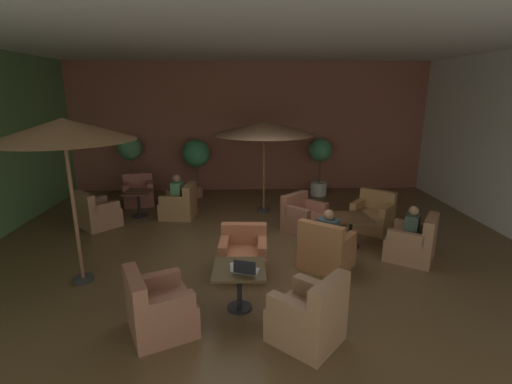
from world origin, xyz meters
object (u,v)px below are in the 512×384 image
(armchair_front_right_north, at_px, (413,243))
(armchair_front_right_west, at_px, (326,251))
(armchair_front_left_north, at_px, (243,255))
(cafe_table_front_right, at_px, (351,224))
(cafe_table_front_left, at_px, (239,276))
(armchair_front_right_south, at_px, (303,218))
(potted_tree_left_corner, at_px, (196,156))
(open_laptop, at_px, (246,269))
(patron_blue_shirt, at_px, (412,224))
(patron_with_friend, at_px, (328,229))
(potted_tree_mid_right, at_px, (131,156))
(patron_by_window, at_px, (177,189))
(potted_tree_mid_left, at_px, (320,159))
(cafe_table_mid_center, at_px, (138,198))
(armchair_front_right_east, at_px, (372,216))
(armchair_front_left_east, at_px, (158,309))
(armchair_mid_center_north, at_px, (139,193))
(iced_drink_cup, at_px, (233,267))
(patio_umbrella_tall_red, at_px, (63,131))
(armchair_mid_center_south, at_px, (180,205))
(armchair_front_left_south, at_px, (309,317))
(armchair_mid_center_east, at_px, (97,214))
(patio_umbrella_center_beige, at_px, (264,128))

(armchair_front_right_north, height_order, armchair_front_right_west, armchair_front_right_west)
(armchair_front_left_north, distance_m, cafe_table_front_right, 2.35)
(cafe_table_front_left, relative_size, armchair_front_right_north, 0.68)
(armchair_front_right_south, height_order, potted_tree_left_corner, potted_tree_left_corner)
(armchair_front_left_north, relative_size, open_laptop, 2.29)
(cafe_table_front_left, height_order, potted_tree_left_corner, potted_tree_left_corner)
(potted_tree_left_corner, relative_size, patron_blue_shirt, 2.80)
(cafe_table_front_right, distance_m, patron_with_friend, 1.14)
(armchair_front_left_north, xyz_separation_m, armchair_front_right_north, (3.10, 0.33, 0.02))
(armchair_front_right_south, bearing_deg, armchair_front_right_west, -86.85)
(potted_tree_mid_right, height_order, patron_by_window, potted_tree_mid_right)
(potted_tree_left_corner, bearing_deg, potted_tree_mid_left, 0.67)
(cafe_table_front_right, xyz_separation_m, cafe_table_mid_center, (-4.69, 2.05, -0.02))
(armchair_front_right_east, bearing_deg, armchair_front_left_east, -139.01)
(armchair_mid_center_north, distance_m, potted_tree_left_corner, 1.90)
(armchair_front_right_north, bearing_deg, armchair_mid_center_north, 148.00)
(armchair_front_right_north, relative_size, armchair_front_right_east, 1.01)
(potted_tree_mid_right, bearing_deg, cafe_table_front_left, -62.71)
(armchair_front_right_east, distance_m, iced_drink_cup, 4.34)
(patio_umbrella_tall_red, distance_m, potted_tree_left_corner, 5.29)
(cafe_table_front_left, relative_size, cafe_table_mid_center, 1.10)
(patron_with_friend, bearing_deg, patron_blue_shirt, 9.54)
(cafe_table_front_right, distance_m, armchair_mid_center_south, 4.14)
(patron_by_window, bearing_deg, armchair_mid_center_north, 137.99)
(patron_blue_shirt, bearing_deg, potted_tree_mid_left, 99.99)
(armchair_front_left_east, distance_m, cafe_table_front_right, 4.15)
(armchair_front_left_south, height_order, patron_with_friend, patron_with_friend)
(armchair_mid_center_north, bearing_deg, armchair_front_right_north, -32.00)
(armchair_mid_center_south, bearing_deg, iced_drink_cup, -71.53)
(armchair_front_left_east, bearing_deg, armchair_mid_center_east, 119.25)
(cafe_table_front_right, height_order, armchair_mid_center_north, armchair_mid_center_north)
(patio_umbrella_center_beige, bearing_deg, patron_by_window, -170.11)
(armchair_front_left_south, bearing_deg, patio_umbrella_center_beige, 92.53)
(armchair_front_right_east, relative_size, armchair_front_right_south, 0.98)
(patio_umbrella_tall_red, xyz_separation_m, potted_tree_mid_right, (-0.61, 5.25, -1.25))
(armchair_mid_center_east, distance_m, armchair_mid_center_south, 1.87)
(cafe_table_front_left, xyz_separation_m, armchair_mid_center_east, (-3.23, 3.45, -0.19))
(armchair_front_left_east, xyz_separation_m, armchair_front_right_south, (2.44, 3.43, -0.01))
(armchair_front_left_east, bearing_deg, armchair_front_right_east, 40.99)
(armchair_front_right_north, relative_size, patron_by_window, 1.63)
(potted_tree_mid_right, xyz_separation_m, iced_drink_cup, (3.08, -6.21, -0.50))
(cafe_table_front_left, distance_m, armchair_mid_center_east, 4.73)
(armchair_mid_center_east, bearing_deg, potted_tree_mid_left, 23.61)
(cafe_table_mid_center, bearing_deg, potted_tree_mid_right, 108.89)
(cafe_table_front_left, height_order, cafe_table_front_right, same)
(armchair_mid_center_east, xyz_separation_m, patio_umbrella_tall_red, (0.69, -2.57, 2.13))
(armchair_front_right_north, distance_m, potted_tree_left_corner, 6.28)
(armchair_front_left_south, relative_size, cafe_table_front_right, 1.41)
(armchair_front_left_south, xyz_separation_m, patron_blue_shirt, (2.28, 2.25, 0.34))
(armchair_front_left_south, height_order, open_laptop, armchair_front_left_south)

